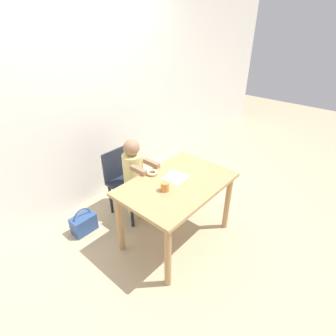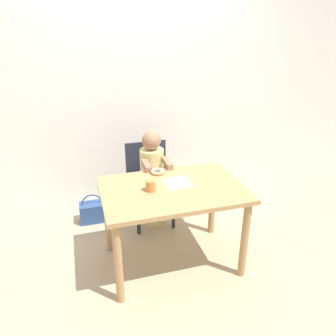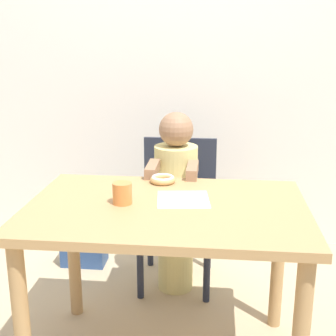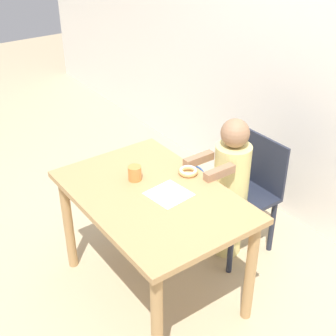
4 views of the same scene
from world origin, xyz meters
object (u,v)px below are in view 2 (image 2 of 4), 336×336
(chair, at_px, (150,181))
(donut, at_px, (157,172))
(cup, at_px, (151,186))
(handbag, at_px, (93,211))
(child_figure, at_px, (152,179))

(chair, relative_size, donut, 6.86)
(donut, relative_size, cup, 1.35)
(chair, xyz_separation_m, donut, (-0.03, -0.44, 0.30))
(cup, bearing_deg, handbag, 116.90)
(chair, height_order, cup, cup)
(chair, relative_size, handbag, 2.58)
(chair, distance_m, cup, 0.82)
(donut, relative_size, handbag, 0.38)
(chair, bearing_deg, cup, -102.16)
(handbag, distance_m, cup, 1.14)
(child_figure, bearing_deg, donut, -95.50)
(child_figure, bearing_deg, cup, -104.47)
(chair, distance_m, donut, 0.54)
(donut, bearing_deg, cup, -113.64)
(child_figure, xyz_separation_m, cup, (-0.16, -0.61, 0.25))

